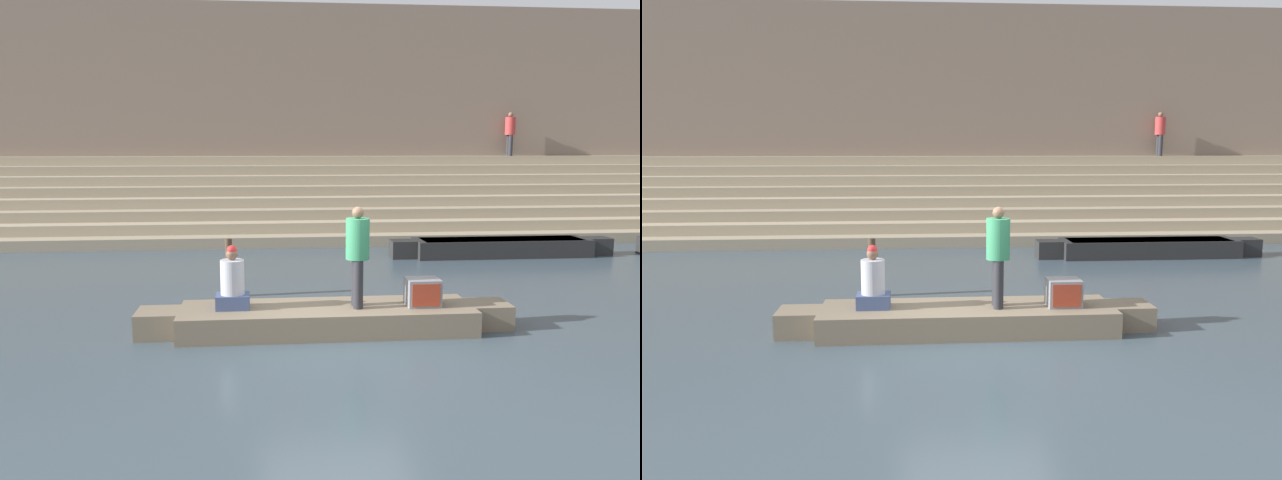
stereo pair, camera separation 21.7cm
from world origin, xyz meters
The scene contains 10 objects.
ground_plane centered at (0.00, 0.00, 0.00)m, with size 120.00×120.00×0.00m, color #3D4C56.
ghat_steps centered at (0.00, 12.36, 0.90)m, with size 36.00×5.77×2.54m.
back_wall centered at (0.00, 15.00, 4.01)m, with size 34.20×1.28×8.08m.
rowboat_main centered at (-0.13, 0.52, 0.22)m, with size 6.03×1.39×0.41m.
person_standing centered at (0.35, 0.45, 1.33)m, with size 0.38×0.38×1.62m.
person_rowing centered at (-1.64, 0.55, 0.80)m, with size 0.53×0.42×1.02m.
tv_set centered at (1.42, 0.44, 0.63)m, with size 0.53×0.46×0.44m.
moored_boat_shore centered at (5.27, 6.84, 0.25)m, with size 6.05×1.04×0.47m.
mooring_post centered at (-1.82, 2.97, 0.58)m, with size 0.14×0.14×1.16m, color #473828.
person_on_steps centered at (8.30, 14.05, 3.48)m, with size 0.38×0.38×1.64m.
Camera 1 is at (-1.16, -9.20, 3.00)m, focal length 35.00 mm.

